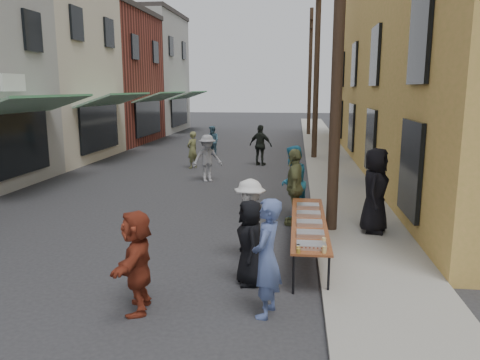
% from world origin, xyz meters
% --- Properties ---
extents(ground, '(120.00, 120.00, 0.00)m').
position_xyz_m(ground, '(0.00, 0.00, 0.00)').
color(ground, '#28282B').
rests_on(ground, ground).
extents(sidewalk, '(2.20, 60.00, 0.10)m').
position_xyz_m(sidewalk, '(5.00, 15.00, 0.05)').
color(sidewalk, gray).
rests_on(sidewalk, ground).
extents(storefront_row, '(8.00, 37.00, 9.00)m').
position_xyz_m(storefront_row, '(-10.00, 14.96, 4.12)').
color(storefront_row, maroon).
rests_on(storefront_row, ground).
extents(building_ochre, '(10.00, 28.00, 10.00)m').
position_xyz_m(building_ochre, '(11.10, 14.00, 5.00)').
color(building_ochre, '#B59540').
rests_on(building_ochre, ground).
extents(utility_pole_near, '(0.26, 0.26, 9.00)m').
position_xyz_m(utility_pole_near, '(4.30, 3.00, 4.50)').
color(utility_pole_near, '#2D2116').
rests_on(utility_pole_near, ground).
extents(utility_pole_mid, '(0.26, 0.26, 9.00)m').
position_xyz_m(utility_pole_mid, '(4.30, 15.00, 4.50)').
color(utility_pole_mid, '#2D2116').
rests_on(utility_pole_mid, ground).
extents(utility_pole_far, '(0.26, 0.26, 9.00)m').
position_xyz_m(utility_pole_far, '(4.30, 27.00, 4.50)').
color(utility_pole_far, '#2D2116').
rests_on(utility_pole_far, ground).
extents(serving_table, '(0.70, 4.00, 0.75)m').
position_xyz_m(serving_table, '(3.71, 1.34, 0.71)').
color(serving_table, maroon).
rests_on(serving_table, ground).
extents(catering_tray_sausage, '(0.50, 0.33, 0.08)m').
position_xyz_m(catering_tray_sausage, '(3.71, -0.31, 0.79)').
color(catering_tray_sausage, maroon).
rests_on(catering_tray_sausage, serving_table).
extents(catering_tray_foil_b, '(0.50, 0.33, 0.08)m').
position_xyz_m(catering_tray_foil_b, '(3.71, 0.34, 0.79)').
color(catering_tray_foil_b, '#B2B2B7').
rests_on(catering_tray_foil_b, serving_table).
extents(catering_tray_buns, '(0.50, 0.33, 0.08)m').
position_xyz_m(catering_tray_buns, '(3.71, 1.04, 0.79)').
color(catering_tray_buns, tan).
rests_on(catering_tray_buns, serving_table).
extents(catering_tray_foil_d, '(0.50, 0.33, 0.08)m').
position_xyz_m(catering_tray_foil_d, '(3.71, 1.74, 0.79)').
color(catering_tray_foil_d, '#B2B2B7').
rests_on(catering_tray_foil_d, serving_table).
extents(catering_tray_buns_end, '(0.50, 0.33, 0.08)m').
position_xyz_m(catering_tray_buns_end, '(3.71, 2.44, 0.79)').
color(catering_tray_buns_end, tan).
rests_on(catering_tray_buns_end, serving_table).
extents(condiment_jar_a, '(0.07, 0.07, 0.08)m').
position_xyz_m(condiment_jar_a, '(3.49, -0.61, 0.79)').
color(condiment_jar_a, '#A57F26').
rests_on(condiment_jar_a, serving_table).
extents(condiment_jar_b, '(0.07, 0.07, 0.08)m').
position_xyz_m(condiment_jar_b, '(3.49, -0.51, 0.79)').
color(condiment_jar_b, '#A57F26').
rests_on(condiment_jar_b, serving_table).
extents(condiment_jar_c, '(0.07, 0.07, 0.08)m').
position_xyz_m(condiment_jar_c, '(3.49, -0.41, 0.79)').
color(condiment_jar_c, '#A57F26').
rests_on(condiment_jar_c, serving_table).
extents(cup_stack, '(0.08, 0.08, 0.12)m').
position_xyz_m(cup_stack, '(3.91, -0.56, 0.81)').
color(cup_stack, tan).
rests_on(cup_stack, serving_table).
extents(guest_front_a, '(0.67, 0.85, 1.53)m').
position_xyz_m(guest_front_a, '(2.66, -0.21, 0.76)').
color(guest_front_a, black).
rests_on(guest_front_a, ground).
extents(guest_front_b, '(0.57, 0.75, 1.83)m').
position_xyz_m(guest_front_b, '(3.02, -1.34, 0.92)').
color(guest_front_b, '#495A8E').
rests_on(guest_front_b, ground).
extents(guest_front_c, '(1.02, 1.14, 1.94)m').
position_xyz_m(guest_front_c, '(3.35, 4.23, 0.97)').
color(guest_front_c, teal).
rests_on(guest_front_c, ground).
extents(guest_front_d, '(0.65, 1.09, 1.66)m').
position_xyz_m(guest_front_d, '(2.54, 0.95, 0.83)').
color(guest_front_d, silver).
rests_on(guest_front_d, ground).
extents(guest_front_e, '(0.51, 1.15, 1.94)m').
position_xyz_m(guest_front_e, '(3.40, 3.65, 0.97)').
color(guest_front_e, olive).
rests_on(guest_front_e, ground).
extents(guest_queue_back, '(0.67, 1.55, 1.62)m').
position_xyz_m(guest_queue_back, '(1.03, -1.43, 0.81)').
color(guest_queue_back, maroon).
rests_on(guest_queue_back, ground).
extents(server, '(0.90, 1.11, 1.98)m').
position_xyz_m(server, '(5.26, 2.88, 1.09)').
color(server, black).
rests_on(server, sidewalk).
extents(passerby_left, '(1.30, 1.10, 1.74)m').
position_xyz_m(passerby_left, '(0.16, 8.90, 0.87)').
color(passerby_left, gray).
rests_on(passerby_left, ground).
extents(passerby_mid, '(1.16, 0.78, 1.82)m').
position_xyz_m(passerby_mid, '(1.84, 12.80, 0.91)').
color(passerby_mid, black).
rests_on(passerby_mid, ground).
extents(passerby_right, '(0.62, 0.69, 1.60)m').
position_xyz_m(passerby_right, '(-1.04, 11.73, 0.80)').
color(passerby_right, olive).
rests_on(passerby_right, ground).
extents(passerby_far, '(0.94, 0.90, 1.52)m').
position_xyz_m(passerby_far, '(-0.86, 15.67, 0.76)').
color(passerby_far, '#436A81').
rests_on(passerby_far, ground).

